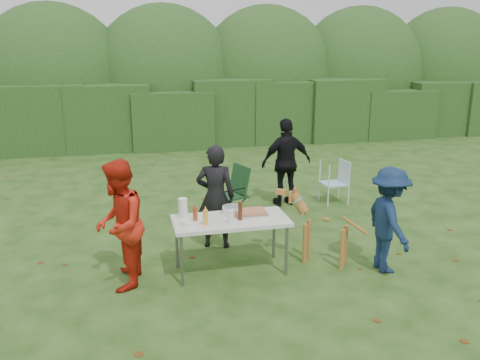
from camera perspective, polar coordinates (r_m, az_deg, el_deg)
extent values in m
plane|color=#1E4211|center=(7.05, -0.87, -9.53)|extent=(80.00, 80.00, 0.00)
cube|color=#23471C|center=(14.45, -7.73, 7.08)|extent=(22.00, 1.40, 1.70)
ellipsoid|color=#3D6628|center=(15.94, -8.42, 10.59)|extent=(20.00, 2.60, 3.20)
cube|color=silver|center=(6.61, -1.06, -4.58)|extent=(1.50, 0.70, 0.05)
cylinder|color=slate|center=(6.40, -6.55, -9.00)|extent=(0.04, 0.04, 0.69)
cylinder|color=slate|center=(6.67, 5.25, -7.90)|extent=(0.04, 0.04, 0.69)
cylinder|color=slate|center=(6.91, -7.11, -7.08)|extent=(0.04, 0.04, 0.69)
cylinder|color=slate|center=(7.16, 3.84, -6.15)|extent=(0.04, 0.04, 0.69)
imported|color=black|center=(7.39, -2.77, -1.89)|extent=(0.65, 0.51, 1.55)
imported|color=red|center=(6.37, -13.43, -4.93)|extent=(0.73, 0.87, 1.62)
imported|color=black|center=(9.28, 5.22, 1.97)|extent=(0.97, 0.47, 1.61)
imported|color=#112548|center=(6.93, 16.36, -4.33)|extent=(0.55, 0.93, 1.42)
cube|color=#B7B7BA|center=(6.76, 1.15, -3.79)|extent=(0.45, 0.30, 0.02)
cube|color=#C37750|center=(6.75, 1.16, -3.57)|extent=(0.40, 0.26, 0.04)
cylinder|color=gold|center=(6.36, -3.89, -4.25)|extent=(0.06, 0.06, 0.20)
cylinder|color=#A23E1C|center=(6.40, -5.05, -4.05)|extent=(0.06, 0.06, 0.22)
cylinder|color=#47230F|center=(6.53, 0.01, -3.48)|extent=(0.06, 0.06, 0.24)
cylinder|color=white|center=(6.65, -6.43, -3.13)|extent=(0.12, 0.12, 0.26)
cylinder|color=white|center=(6.40, -1.10, -4.18)|extent=(0.08, 0.08, 0.18)
cylinder|color=silver|center=(6.77, -0.91, -3.39)|extent=(0.26, 0.26, 0.10)
cylinder|color=white|center=(6.44, -5.63, -4.76)|extent=(0.24, 0.24, 0.05)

